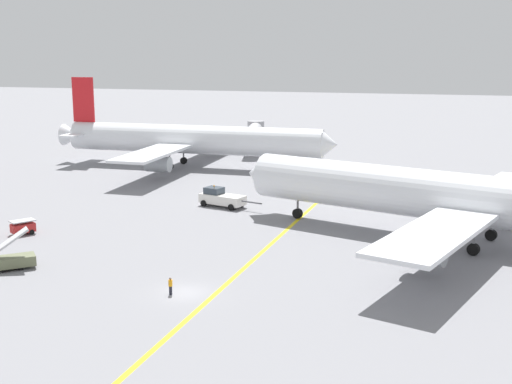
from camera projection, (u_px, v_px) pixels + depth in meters
name	position (u px, v px, depth m)	size (l,w,h in m)	color
ground_plane	(185.00, 292.00, 59.68)	(600.00, 600.00, 0.00)	gray
taxiway_stripe	(251.00, 262.00, 68.20)	(0.50, 120.00, 0.01)	yellow
airliner_at_gate_left	(191.00, 140.00, 123.18)	(53.72, 46.67, 16.39)	white
airliner_being_pushed	(458.00, 199.00, 73.97)	(54.41, 46.38, 16.48)	white
pushback_tug	(221.00, 198.00, 92.61)	(9.66, 4.23, 2.91)	white
gse_baggage_cart_near_cluster	(23.00, 227.00, 78.53)	(2.83, 3.14, 1.71)	red
gse_stair_truck_yellow	(11.00, 259.00, 65.89)	(4.68, 4.50, 4.06)	#666B4C
ground_crew_marshaller_foreground	(170.00, 286.00, 58.98)	(0.36, 0.36, 1.59)	black
jet_bridge	(253.00, 133.00, 144.66)	(8.30, 22.86, 5.62)	#B7B7BC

